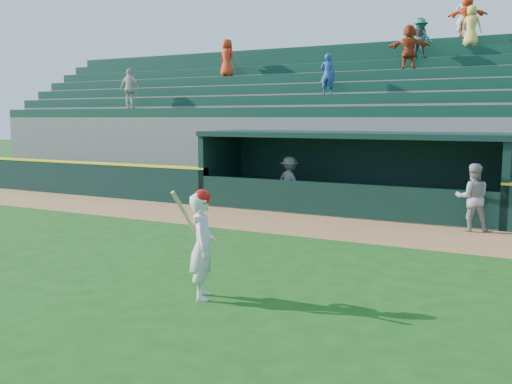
# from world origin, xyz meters

# --- Properties ---
(ground) EXTENTS (120.00, 120.00, 0.00)m
(ground) POSITION_xyz_m (0.00, 0.00, 0.00)
(ground) COLOR #144511
(ground) RESTS_ON ground
(warning_track) EXTENTS (40.00, 3.00, 0.01)m
(warning_track) POSITION_xyz_m (0.00, 4.90, 0.01)
(warning_track) COLOR olive
(warning_track) RESTS_ON ground
(field_wall_left) EXTENTS (15.50, 0.30, 1.20)m
(field_wall_left) POSITION_xyz_m (-12.25, 6.55, 0.60)
(field_wall_left) COLOR black
(field_wall_left) RESTS_ON ground
(wall_stripe_left) EXTENTS (15.50, 0.32, 0.06)m
(wall_stripe_left) POSITION_xyz_m (-12.25, 6.55, 1.23)
(wall_stripe_left) COLOR yellow
(wall_stripe_left) RESTS_ON field_wall_left
(dugout_player_front) EXTENTS (1.00, 0.88, 1.75)m
(dugout_player_front) POSITION_xyz_m (3.87, 6.12, 0.87)
(dugout_player_front) COLOR #999894
(dugout_player_front) RESTS_ON ground
(dugout_player_inside) EXTENTS (1.21, 0.96, 1.65)m
(dugout_player_inside) POSITION_xyz_m (-1.94, 7.62, 0.82)
(dugout_player_inside) COLOR gray
(dugout_player_inside) RESTS_ON ground
(dugout) EXTENTS (9.40, 2.80, 2.46)m
(dugout) POSITION_xyz_m (0.00, 8.00, 1.36)
(dugout) COLOR slate
(dugout) RESTS_ON ground
(stands) EXTENTS (34.50, 6.27, 7.56)m
(stands) POSITION_xyz_m (0.01, 12.57, 2.40)
(stands) COLOR slate
(stands) RESTS_ON ground
(batter_at_plate) EXTENTS (0.66, 0.84, 1.79)m
(batter_at_plate) POSITION_xyz_m (0.78, -1.70, 0.89)
(batter_at_plate) COLOR silver
(batter_at_plate) RESTS_ON ground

